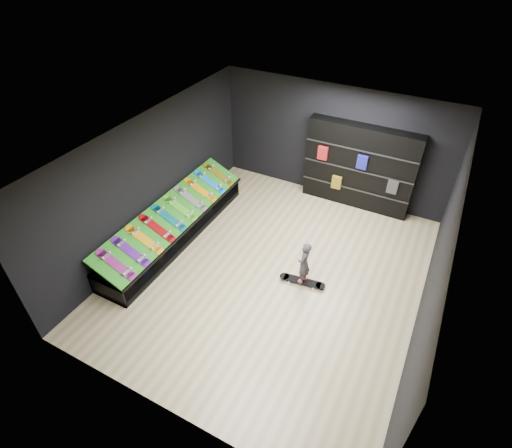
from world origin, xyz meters
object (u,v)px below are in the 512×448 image
at_px(child, 303,270).
at_px(back_shelving, 359,167).
at_px(display_rack, 175,229).
at_px(floor_skateboard, 302,282).

bearing_deg(child, back_shelving, 176.39).
xyz_separation_m(display_rack, back_shelving, (3.35, 3.32, 0.85)).
bearing_deg(floor_skateboard, back_shelving, 81.17).
relative_size(back_shelving, child, 4.59).
height_order(display_rack, child, child).
xyz_separation_m(display_rack, child, (3.26, -0.02, 0.14)).
relative_size(display_rack, floor_skateboard, 4.59).
bearing_deg(display_rack, back_shelving, 44.78).
bearing_deg(back_shelving, display_rack, -135.22).
xyz_separation_m(floor_skateboard, child, (0.00, -0.00, 0.35)).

